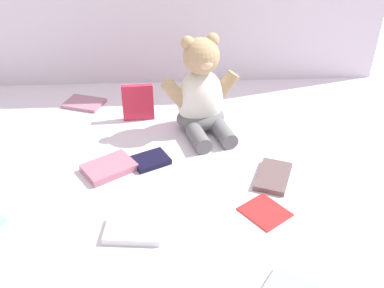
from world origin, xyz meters
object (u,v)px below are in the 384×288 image
object	(u,v)px
book_case_2	(84,103)
book_case_8	(265,211)
book_case_7	(109,168)
teddy_bear	(201,96)
book_case_6	(134,230)
book_case_1	(273,176)
book_case_0	(138,102)
book_case_4	(151,160)

from	to	relation	value
book_case_2	book_case_8	distance (m)	0.75
book_case_7	book_case_8	size ratio (longest dim) A/B	1.28
teddy_bear	book_case_6	distance (m)	0.49
teddy_bear	book_case_1	distance (m)	0.33
book_case_0	book_case_2	bearing A→B (deg)	147.97
book_case_0	book_case_6	distance (m)	0.51
book_case_1	book_case_2	world-z (taller)	book_case_1
book_case_0	book_case_7	world-z (taller)	book_case_0
book_case_2	book_case_6	distance (m)	0.64
book_case_2	book_case_8	size ratio (longest dim) A/B	1.24
book_case_7	book_case_8	xyz separation A→B (m)	(0.38, -0.18, -0.01)
teddy_bear	book_case_1	bearing A→B (deg)	-72.80
book_case_1	book_case_7	size ratio (longest dim) A/B	1.03
teddy_bear	book_case_4	size ratio (longest dim) A/B	3.05
book_case_4	book_case_6	world-z (taller)	same
teddy_bear	book_case_8	distance (m)	0.42
book_case_0	book_case_4	xyz separation A→B (m)	(0.04, -0.24, -0.05)
book_case_0	book_case_6	bearing A→B (deg)	-92.15
book_case_6	book_case_8	bearing A→B (deg)	-74.53
teddy_bear	book_case_7	bearing A→B (deg)	-156.08
book_case_0	book_case_1	distance (m)	0.49
book_case_4	book_case_8	distance (m)	0.34
book_case_4	book_case_7	bearing A→B (deg)	-100.98
book_case_1	book_case_4	size ratio (longest dim) A/B	1.40
book_case_6	book_case_7	size ratio (longest dim) A/B	0.97
book_case_2	book_case_7	bearing A→B (deg)	37.84
teddy_bear	book_case_7	xyz separation A→B (m)	(-0.26, -0.21, -0.10)
teddy_bear	book_case_2	distance (m)	0.43
book_case_1	book_case_2	bearing A→B (deg)	-15.93
teddy_bear	book_case_4	bearing A→B (deg)	-145.12
book_case_6	book_case_8	distance (m)	0.30
book_case_1	book_case_8	xyz separation A→B (m)	(-0.05, -0.13, -0.00)
book_case_2	book_case_4	world-z (taller)	book_case_4
book_case_2	book_case_1	bearing A→B (deg)	71.43
book_case_1	book_case_8	distance (m)	0.14
book_case_2	book_case_4	xyz separation A→B (m)	(0.23, -0.35, 0.00)
book_case_1	book_case_2	size ratio (longest dim) A/B	1.07
book_case_1	book_case_6	size ratio (longest dim) A/B	1.07
teddy_bear	book_case_0	world-z (taller)	teddy_bear
book_case_7	book_case_1	bearing A→B (deg)	-130.97
teddy_bear	book_case_0	xyz separation A→B (m)	(-0.19, 0.07, -0.05)
book_case_7	book_case_8	distance (m)	0.42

